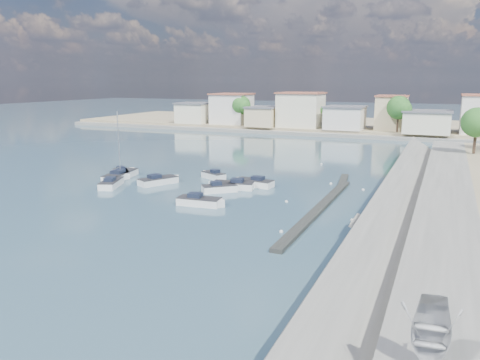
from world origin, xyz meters
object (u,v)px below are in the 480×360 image
Objects in this scene: motorboat_d at (231,186)px; motorboat_c at (253,183)px; motorboat_h at (202,202)px; motorboat_a at (112,183)px; motorboat_g at (121,174)px; motorboat_f at (213,176)px; sailboat at (122,175)px; motorboat_e at (160,181)px; motorboat_b at (221,189)px.

motorboat_c is at bearing 53.39° from motorboat_d.
motorboat_h is at bearing -97.42° from motorboat_c.
motorboat_a and motorboat_g have the same top height.
sailboat reaches higher than motorboat_f.
motorboat_c is at bearing 6.30° from motorboat_g.
motorboat_d is at bearing 18.99° from motorboat_a.
motorboat_h is (9.68, -6.99, 0.00)m from motorboat_e.
motorboat_e is (-8.88, 0.74, 0.00)m from motorboat_b.
motorboat_c is 2.99m from motorboat_d.
motorboat_h is at bearing -67.70° from motorboat_f.
motorboat_h is at bearing -35.86° from motorboat_e.
motorboat_c is 18.27m from motorboat_g.
motorboat_h is (5.14, -12.53, 0.00)m from motorboat_f.
motorboat_b is 8.91m from motorboat_e.
motorboat_b and motorboat_g have the same top height.
motorboat_b is 0.73× the size of motorboat_d.
motorboat_f is at bearing 22.12° from sailboat.
motorboat_a is 1.00× the size of motorboat_h.
motorboat_a is 5.75m from motorboat_g.
sailboat is (0.46, -0.57, 0.03)m from motorboat_g.
sailboat is at bearing 171.58° from motorboat_e.
motorboat_a is 0.97× the size of motorboat_c.
motorboat_a is 0.98× the size of motorboat_e.
motorboat_d is at bearing -42.77° from motorboat_f.
sailboat reaches higher than motorboat_b.
motorboat_e is 1.20× the size of motorboat_g.
motorboat_b is at bearing -55.31° from motorboat_f.
motorboat_a is 1.17× the size of motorboat_g.
motorboat_a is 1.27× the size of motorboat_b.
motorboat_d is at bearing -1.39° from motorboat_g.
motorboat_f is (-6.51, 1.97, -0.00)m from motorboat_c.
motorboat_a is at bearing -134.87° from motorboat_f.
motorboat_b is 7.63m from motorboat_f.
motorboat_a is 13.73m from motorboat_b.
motorboat_h is at bearing -26.04° from sailboat.
motorboat_a is at bearing -63.56° from motorboat_g.
motorboat_b is at bearing -6.33° from sailboat.
motorboat_f is 12.31m from motorboat_g.
motorboat_f and motorboat_h have the same top height.
motorboat_f is at bearing 50.65° from motorboat_e.
motorboat_b is 0.92× the size of motorboat_g.
motorboat_c is 1.03× the size of motorboat_h.
motorboat_d and motorboat_e have the same top height.
motorboat_c is at bearing 17.88° from motorboat_e.
motorboat_a is 14.61m from motorboat_d.
motorboat_b is at bearing -8.18° from motorboat_g.
motorboat_d is (13.81, 4.75, -0.00)m from motorboat_a.
motorboat_b and motorboat_d have the same top height.
motorboat_a is at bearing -168.01° from motorboat_b.
sailboat is at bearing -179.37° from motorboat_d.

